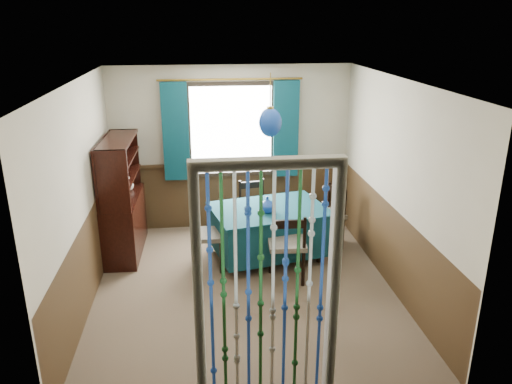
{
  "coord_description": "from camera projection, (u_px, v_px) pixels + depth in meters",
  "views": [
    {
      "loc": [
        -0.49,
        -5.37,
        3.13
      ],
      "look_at": [
        0.21,
        0.55,
        1.05
      ],
      "focal_mm": 35.0,
      "sensor_mm": 36.0,
      "label": 1
    }
  ],
  "objects": [
    {
      "name": "wall_front",
      "position": [
        268.0,
        277.0,
        3.84
      ],
      "size": [
        3.6,
        0.0,
        3.6
      ],
      "primitive_type": "plane",
      "rotation": [
        -1.57,
        0.0,
        0.0
      ],
      "color": "#BAB198",
      "rests_on": "ground"
    },
    {
      "name": "chair_left",
      "position": [
        206.0,
        235.0,
        6.48
      ],
      "size": [
        0.43,
        0.45,
        0.87
      ],
      "rotation": [
        0.0,
        0.0,
        -1.62
      ],
      "color": "black",
      "rests_on": "floor"
    },
    {
      "name": "dining_table",
      "position": [
        269.0,
        229.0,
        6.78
      ],
      "size": [
        1.69,
        1.34,
        0.72
      ],
      "rotation": [
        0.0,
        0.0,
        0.22
      ],
      "color": "#0D3944",
      "rests_on": "floor"
    },
    {
      "name": "chair_near",
      "position": [
        287.0,
        245.0,
        6.14
      ],
      "size": [
        0.48,
        0.46,
        0.92
      ],
      "rotation": [
        0.0,
        0.0,
        -0.06
      ],
      "color": "black",
      "rests_on": "floor"
    },
    {
      "name": "ceiling",
      "position": [
        243.0,
        81.0,
        5.3
      ],
      "size": [
        4.0,
        4.0,
        0.0
      ],
      "primitive_type": "plane",
      "rotation": [
        3.14,
        0.0,
        0.0
      ],
      "color": "silver",
      "rests_on": "ground"
    },
    {
      "name": "wainscot_front",
      "position": [
        267.0,
        357.0,
        4.1
      ],
      "size": [
        3.6,
        0.0,
        3.6
      ],
      "primitive_type": "plane",
      "rotation": [
        -1.57,
        0.0,
        0.0
      ],
      "color": "#3D2A17",
      "rests_on": "ground"
    },
    {
      "name": "wainscot_right",
      "position": [
        388.0,
        243.0,
        6.16
      ],
      "size": [
        0.0,
        4.0,
        4.0
      ],
      "primitive_type": "plane",
      "rotation": [
        1.57,
        0.0,
        -1.57
      ],
      "color": "#3D2A17",
      "rests_on": "ground"
    },
    {
      "name": "pendant_lamp",
      "position": [
        270.0,
        122.0,
        6.3
      ],
      "size": [
        0.3,
        0.3,
        0.8
      ],
      "color": "olive",
      "rests_on": "ceiling"
    },
    {
      "name": "floor",
      "position": [
        244.0,
        288.0,
        6.12
      ],
      "size": [
        4.0,
        4.0,
        0.0
      ],
      "primitive_type": "plane",
      "color": "brown",
      "rests_on": "ground"
    },
    {
      "name": "vase_sideboard",
      "position": [
        128.0,
        184.0,
        7.08
      ],
      "size": [
        0.17,
        0.17,
        0.17
      ],
      "primitive_type": "imported",
      "rotation": [
        0.0,
        0.0,
        0.04
      ],
      "color": "beige",
      "rests_on": "sideboard"
    },
    {
      "name": "doorway",
      "position": [
        267.0,
        295.0,
        3.96
      ],
      "size": [
        1.16,
        0.12,
        2.18
      ],
      "primitive_type": null,
      "color": "silver",
      "rests_on": "ground"
    },
    {
      "name": "sideboard",
      "position": [
        123.0,
        214.0,
        6.89
      ],
      "size": [
        0.46,
        1.26,
        1.63
      ],
      "rotation": [
        0.0,
        0.0,
        -0.02
      ],
      "color": "black",
      "rests_on": "floor"
    },
    {
      "name": "wall_left",
      "position": [
        82.0,
        198.0,
        5.51
      ],
      "size": [
        0.0,
        4.0,
        4.0
      ],
      "primitive_type": "plane",
      "rotation": [
        1.57,
        0.0,
        1.57
      ],
      "color": "#BAB198",
      "rests_on": "ground"
    },
    {
      "name": "wall_back",
      "position": [
        231.0,
        149.0,
        7.59
      ],
      "size": [
        3.6,
        0.0,
        3.6
      ],
      "primitive_type": "plane",
      "rotation": [
        1.57,
        0.0,
        0.0
      ],
      "color": "#BAB198",
      "rests_on": "ground"
    },
    {
      "name": "chair_far",
      "position": [
        254.0,
        209.0,
        7.37
      ],
      "size": [
        0.49,
        0.47,
        0.87
      ],
      "rotation": [
        0.0,
        0.0,
        3.3
      ],
      "color": "black",
      "rests_on": "floor"
    },
    {
      "name": "vase_table",
      "position": [
        267.0,
        205.0,
        6.52
      ],
      "size": [
        0.23,
        0.23,
        0.2
      ],
      "primitive_type": "imported",
      "rotation": [
        0.0,
        0.0,
        0.23
      ],
      "color": "navy",
      "rests_on": "dining_table"
    },
    {
      "name": "wainscot_left",
      "position": [
        91.0,
        259.0,
        5.76
      ],
      "size": [
        0.0,
        4.0,
        4.0
      ],
      "primitive_type": "plane",
      "rotation": [
        1.57,
        0.0,
        1.57
      ],
      "color": "#3D2A17",
      "rests_on": "ground"
    },
    {
      "name": "wall_right",
      "position": [
        395.0,
        186.0,
        5.91
      ],
      "size": [
        0.0,
        4.0,
        4.0
      ],
      "primitive_type": "plane",
      "rotation": [
        1.57,
        0.0,
        -1.57
      ],
      "color": "#BAB198",
      "rests_on": "ground"
    },
    {
      "name": "wainscot_back",
      "position": [
        232.0,
        195.0,
        7.82
      ],
      "size": [
        3.6,
        0.0,
        3.6
      ],
      "primitive_type": "plane",
      "rotation": [
        1.57,
        0.0,
        0.0
      ],
      "color": "#3D2A17",
      "rests_on": "ground"
    },
    {
      "name": "window",
      "position": [
        231.0,
        130.0,
        7.44
      ],
      "size": [
        1.32,
        0.12,
        1.42
      ],
      "primitive_type": "cube",
      "color": "black",
      "rests_on": "wall_back"
    },
    {
      "name": "bowl_shelf",
      "position": [
        122.0,
        179.0,
        6.5
      ],
      "size": [
        0.28,
        0.28,
        0.05
      ],
      "primitive_type": "imported",
      "rotation": [
        0.0,
        0.0,
        0.34
      ],
      "color": "beige",
      "rests_on": "sideboard"
    },
    {
      "name": "chair_right",
      "position": [
        328.0,
        215.0,
        7.1
      ],
      "size": [
        0.56,
        0.57,
        0.89
      ],
      "rotation": [
        0.0,
        0.0,
        1.96
      ],
      "color": "black",
      "rests_on": "floor"
    }
  ]
}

